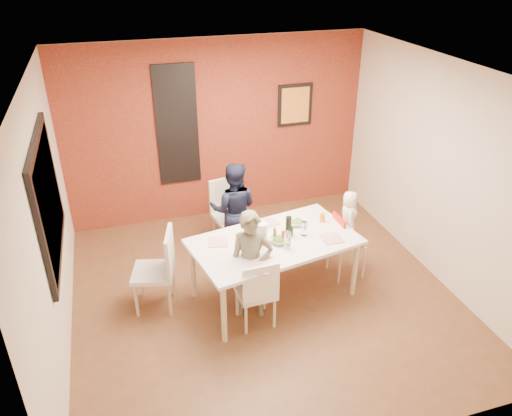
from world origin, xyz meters
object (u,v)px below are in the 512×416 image
object	(u,v)px
child_far	(234,210)
toddler	(349,217)
chair_far	(228,209)
wine_bottle	(288,227)
high_chair	(345,240)
dining_table	(274,245)
child_near	(251,265)
paper_towel_roll	(262,234)
chair_left	(160,266)
chair_near	(258,290)

from	to	relation	value
child_far	toddler	size ratio (longest dim) A/B	1.98
chair_far	wine_bottle	size ratio (longest dim) A/B	3.71
wine_bottle	high_chair	bearing A→B (deg)	8.66
dining_table	toddler	xyz separation A→B (m)	(1.01, 0.15, 0.13)
child_near	toddler	xyz separation A→B (m)	(1.36, 0.38, 0.19)
dining_table	child_near	xyz separation A→B (m)	(-0.35, -0.23, -0.06)
chair_far	high_chair	distance (m)	1.68
dining_table	paper_towel_roll	size ratio (longest dim) A/B	7.80
dining_table	child_near	distance (m)	0.42
chair_left	toddler	distance (m)	2.34
high_chair	child_near	xyz separation A→B (m)	(-1.34, -0.38, 0.13)
chair_left	child_far	world-z (taller)	child_far
chair_left	child_far	xyz separation A→B (m)	(1.10, 0.87, 0.11)
chair_near	child_far	size ratio (longest dim) A/B	0.66
child_far	paper_towel_roll	world-z (taller)	child_far
chair_far	paper_towel_roll	world-z (taller)	paper_towel_roll
wine_bottle	paper_towel_roll	size ratio (longest dim) A/B	1.00
chair_near	wine_bottle	world-z (taller)	wine_bottle
chair_far	chair_left	size ratio (longest dim) A/B	0.97
toddler	wine_bottle	size ratio (longest dim) A/B	2.57
child_near	paper_towel_roll	bearing A→B (deg)	63.45
chair_near	chair_left	size ratio (longest dim) A/B	0.88
toddler	paper_towel_roll	xyz separation A→B (m)	(-1.17, -0.18, 0.07)
chair_left	wine_bottle	size ratio (longest dim) A/B	3.81
high_chair	wine_bottle	distance (m)	0.91
chair_far	child_near	bearing A→B (deg)	-104.67
child_far	wine_bottle	size ratio (longest dim) A/B	5.09
chair_left	child_near	bearing A→B (deg)	80.29
high_chair	dining_table	bearing A→B (deg)	97.90
chair_far	chair_near	bearing A→B (deg)	-103.95
child_near	paper_towel_roll	size ratio (longest dim) A/B	5.01
dining_table	wine_bottle	size ratio (longest dim) A/B	7.84
dining_table	chair_far	bearing A→B (deg)	99.58
wine_bottle	child_far	bearing A→B (deg)	110.15
chair_left	child_near	distance (m)	1.06
chair_far	toddler	world-z (taller)	toddler
toddler	paper_towel_roll	distance (m)	1.19
dining_table	child_far	xyz separation A→B (m)	(-0.21, 1.07, -0.05)
high_chair	toddler	distance (m)	0.33
chair_left	wine_bottle	distance (m)	1.54
dining_table	chair_left	xyz separation A→B (m)	(-1.31, 0.20, -0.16)
paper_towel_roll	chair_near	bearing A→B (deg)	-112.83
chair_near	child_near	size ratio (longest dim) A/B	0.66
chair_near	paper_towel_roll	xyz separation A→B (m)	(0.19, 0.44, 0.43)
child_far	chair_left	bearing A→B (deg)	57.17
chair_far	toddler	distance (m)	1.73
dining_table	paper_towel_roll	world-z (taller)	paper_towel_roll
child_far	toddler	bearing A→B (deg)	161.72
chair_far	high_chair	xyz separation A→B (m)	(1.21, -1.17, -0.02)
high_chair	child_near	distance (m)	1.40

